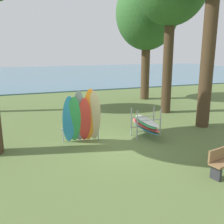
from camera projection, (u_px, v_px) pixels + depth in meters
ground_plane at (108, 147)px, 10.08m from camera, size 80.00×80.00×0.00m
lake_water at (39, 74)px, 38.94m from camera, size 80.00×36.00×0.10m
tree_mid_behind at (147, 14)px, 18.33m from camera, size 4.45×4.45×8.74m
leaning_board_pile at (82, 118)px, 10.23m from camera, size 1.64×0.92×2.27m
board_storage_rack at (145, 124)px, 11.17m from camera, size 1.15×2.13×1.25m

